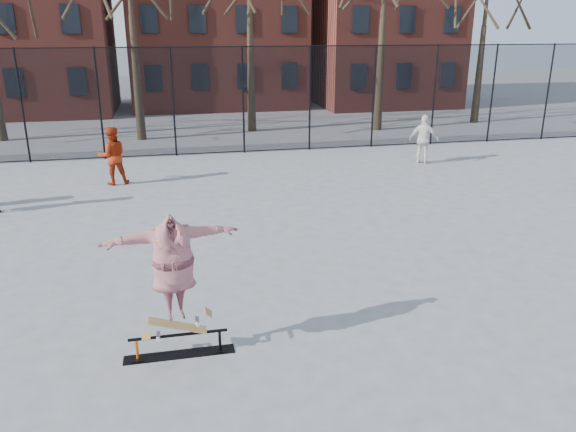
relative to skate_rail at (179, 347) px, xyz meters
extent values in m
plane|color=slate|center=(1.69, 0.85, -0.14)|extent=(100.00, 100.00, 0.00)
cube|color=black|center=(0.00, 0.00, -0.14)|extent=(1.65, 0.25, 0.01)
cylinder|color=#E05C0D|center=(-0.61, 0.00, 0.03)|extent=(0.04, 0.04, 0.34)
cylinder|color=black|center=(0.61, 0.00, 0.03)|extent=(0.04, 0.04, 0.34)
cylinder|color=black|center=(0.00, 0.00, 0.20)|extent=(1.45, 0.05, 0.05)
imported|color=#593688|center=(0.00, 0.00, 1.13)|extent=(2.02, 0.81, 1.59)
imported|color=#A1280E|center=(-1.68, 10.17, 0.75)|extent=(0.96, 0.81, 1.79)
imported|color=silver|center=(8.89, 10.74, 0.72)|extent=(1.08, 0.89, 1.73)
cylinder|color=black|center=(-4.91, 13.85, 1.86)|extent=(0.07, 0.07, 4.00)
cylinder|color=black|center=(-2.31, 13.85, 1.86)|extent=(0.07, 0.07, 4.00)
cylinder|color=black|center=(0.29, 13.85, 1.86)|extent=(0.07, 0.07, 4.00)
cylinder|color=black|center=(2.89, 13.85, 1.86)|extent=(0.07, 0.07, 4.00)
cylinder|color=black|center=(5.49, 13.85, 1.86)|extent=(0.07, 0.07, 4.00)
cylinder|color=black|center=(8.09, 13.85, 1.86)|extent=(0.07, 0.07, 4.00)
cylinder|color=black|center=(10.69, 13.85, 1.86)|extent=(0.07, 0.07, 4.00)
cylinder|color=black|center=(13.29, 13.85, 1.86)|extent=(0.07, 0.07, 4.00)
cylinder|color=black|center=(15.89, 13.85, 1.86)|extent=(0.07, 0.07, 4.00)
cube|color=black|center=(1.69, 13.85, 1.86)|extent=(34.00, 0.01, 4.00)
cylinder|color=black|center=(1.69, 13.85, 3.82)|extent=(34.00, 0.04, 0.04)
cone|color=black|center=(-1.31, 17.35, 2.17)|extent=(0.40, 0.40, 4.62)
cone|color=black|center=(4.19, 18.65, 2.17)|extent=(0.40, 0.40, 4.62)
cone|color=black|center=(9.69, 17.35, 2.17)|extent=(0.40, 0.40, 4.62)
cone|color=black|center=(15.19, 18.65, 2.17)|extent=(0.40, 0.40, 4.62)
cube|color=maroon|center=(13.19, 26.85, 5.36)|extent=(8.00, 7.00, 11.00)
camera|label=1|loc=(0.07, -7.49, 4.56)|focal=35.00mm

